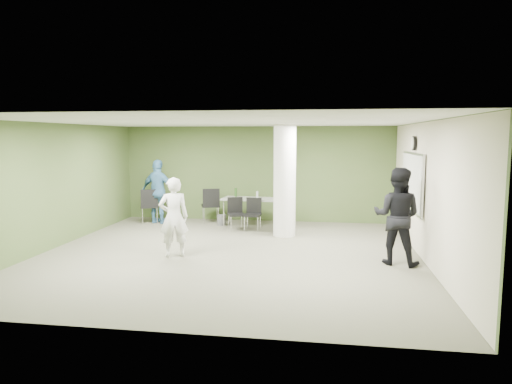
% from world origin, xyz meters
% --- Properties ---
extents(floor, '(8.00, 8.00, 0.00)m').
position_xyz_m(floor, '(0.00, 0.00, 0.00)').
color(floor, '#555443').
rests_on(floor, ground).
extents(ceiling, '(8.00, 8.00, 0.00)m').
position_xyz_m(ceiling, '(0.00, 0.00, 2.80)').
color(ceiling, white).
rests_on(ceiling, wall_back).
extents(wall_back, '(8.00, 2.80, 0.02)m').
position_xyz_m(wall_back, '(0.00, 4.00, 1.40)').
color(wall_back, '#415829').
rests_on(wall_back, floor).
extents(wall_left, '(0.02, 8.00, 2.80)m').
position_xyz_m(wall_left, '(-4.00, 0.00, 1.40)').
color(wall_left, '#415829').
rests_on(wall_left, floor).
extents(wall_right_cream, '(0.02, 8.00, 2.80)m').
position_xyz_m(wall_right_cream, '(4.00, 0.00, 1.40)').
color(wall_right_cream, beige).
rests_on(wall_right_cream, floor).
extents(column, '(0.56, 0.56, 2.80)m').
position_xyz_m(column, '(1.00, 2.00, 1.40)').
color(column, silver).
rests_on(column, floor).
extents(whiteboard, '(0.05, 2.30, 1.30)m').
position_xyz_m(whiteboard, '(3.92, 1.20, 1.50)').
color(whiteboard, silver).
rests_on(whiteboard, wall_right_cream).
extents(wall_clock, '(0.06, 0.32, 0.32)m').
position_xyz_m(wall_clock, '(3.92, 1.20, 2.35)').
color(wall_clock, black).
rests_on(wall_clock, wall_right_cream).
extents(folding_table, '(1.72, 0.87, 1.04)m').
position_xyz_m(folding_table, '(-0.00, 3.10, 0.74)').
color(folding_table, gray).
rests_on(folding_table, floor).
extents(wastebasket, '(0.26, 0.26, 0.30)m').
position_xyz_m(wastebasket, '(-0.88, 3.09, 0.15)').
color(wastebasket, '#4C4C4C').
rests_on(wastebasket, floor).
extents(chair_back_left, '(0.65, 0.65, 1.00)m').
position_xyz_m(chair_back_left, '(-2.99, 3.05, 0.59)').
color(chair_back_left, black).
rests_on(chair_back_left, floor).
extents(chair_back_right, '(0.64, 0.64, 1.02)m').
position_xyz_m(chair_back_right, '(-1.27, 3.40, 0.60)').
color(chair_back_right, black).
rests_on(chair_back_right, floor).
extents(chair_table_left, '(0.56, 0.56, 0.87)m').
position_xyz_m(chair_table_left, '(-0.36, 2.57, 0.50)').
color(chair_table_left, black).
rests_on(chair_table_left, floor).
extents(chair_table_right, '(0.45, 0.45, 0.86)m').
position_xyz_m(chair_table_right, '(0.11, 2.57, 0.50)').
color(chair_table_right, black).
rests_on(chair_table_right, floor).
extents(woman_white, '(0.72, 0.61, 1.67)m').
position_xyz_m(woman_white, '(-1.10, -0.38, 0.83)').
color(woman_white, silver).
rests_on(woman_white, floor).
extents(man_black, '(1.11, 0.98, 1.91)m').
position_xyz_m(man_black, '(3.40, -0.26, 0.95)').
color(man_black, black).
rests_on(man_black, floor).
extents(man_blue, '(1.15, 0.66, 1.85)m').
position_xyz_m(man_blue, '(-2.74, 3.13, 0.92)').
color(man_blue, teal).
rests_on(man_blue, floor).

